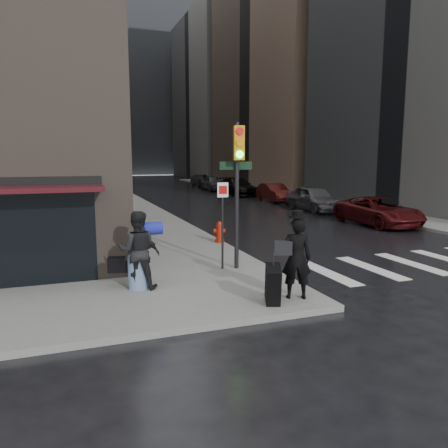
{
  "coord_description": "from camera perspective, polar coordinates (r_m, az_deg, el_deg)",
  "views": [
    {
      "loc": [
        -3.72,
        -9.83,
        3.43
      ],
      "look_at": [
        0.99,
        3.06,
        1.3
      ],
      "focal_mm": 35.0,
      "sensor_mm": 36.0,
      "label": 1
    }
  ],
  "objects": [
    {
      "name": "ground",
      "position": [
        11.05,
        0.61,
        -9.26
      ],
      "size": [
        140.0,
        140.0,
        0.0
      ],
      "primitive_type": "plane",
      "color": "black",
      "rests_on": "ground"
    },
    {
      "name": "sidewalk_left",
      "position": [
        37.16,
        -14.29,
        3.37
      ],
      "size": [
        4.0,
        50.0,
        0.15
      ],
      "primitive_type": "cube",
      "color": "slate",
      "rests_on": "ground"
    },
    {
      "name": "sidewalk_right",
      "position": [
        40.79,
        4.97,
        4.07
      ],
      "size": [
        3.0,
        50.0,
        0.15
      ],
      "primitive_type": "cube",
      "color": "slate",
      "rests_on": "ground"
    },
    {
      "name": "crosswalk",
      "position": [
        15.96,
        25.37,
        -4.43
      ],
      "size": [
        8.5,
        3.0,
        0.01
      ],
      "color": "silver",
      "rests_on": "ground"
    },
    {
      "name": "bldg_right_mid",
      "position": [
        55.99,
        14.25,
        24.71
      ],
      "size": [
        22.0,
        22.0,
        38.0
      ],
      "primitive_type": "cube",
      "color": "#9C7961",
      "rests_on": "ground"
    },
    {
      "name": "bldg_right_far",
      "position": [
        74.6,
        3.69,
        15.79
      ],
      "size": [
        22.0,
        20.0,
        25.0
      ],
      "primitive_type": "cube",
      "color": "gray",
      "rests_on": "ground"
    },
    {
      "name": "bldg_distant",
      "position": [
        89.25,
        -14.24,
        16.66
      ],
      "size": [
        40.0,
        12.0,
        32.0
      ],
      "primitive_type": "cube",
      "color": "gray",
      "rests_on": "ground"
    },
    {
      "name": "man_overcoat",
      "position": [
        10.15,
        8.83,
        -4.94
      ],
      "size": [
        1.38,
        0.95,
        2.1
      ],
      "rotation": [
        0.0,
        0.0,
        2.77
      ],
      "color": "black",
      "rests_on": "ground"
    },
    {
      "name": "man_jeans",
      "position": [
        11.03,
        -11.28,
        -3.37
      ],
      "size": [
        1.37,
        0.98,
        1.96
      ],
      "rotation": [
        0.0,
        0.0,
        2.91
      ],
      "color": "black",
      "rests_on": "ground"
    },
    {
      "name": "man_greycoat",
      "position": [
        11.05,
        -10.61,
        -4.21
      ],
      "size": [
        1.03,
        0.69,
        1.63
      ],
      "rotation": [
        0.0,
        0.0,
        3.48
      ],
      "color": "black",
      "rests_on": "ground"
    },
    {
      "name": "traffic_light",
      "position": [
        12.53,
        1.62,
        6.31
      ],
      "size": [
        1.05,
        0.55,
        4.23
      ],
      "rotation": [
        0.0,
        0.0,
        -0.16
      ],
      "color": "black",
      "rests_on": "ground"
    },
    {
      "name": "fire_hydrant",
      "position": [
        16.79,
        -0.59,
        -1.18
      ],
      "size": [
        0.47,
        0.36,
        0.81
      ],
      "rotation": [
        0.0,
        0.0,
        -0.37
      ],
      "color": "#A51B0A",
      "rests_on": "ground"
    },
    {
      "name": "parked_car_0",
      "position": [
        23.3,
        19.51,
        1.6
      ],
      "size": [
        2.45,
        5.13,
        1.41
      ],
      "primitive_type": "imported",
      "rotation": [
        0.0,
        0.0,
        -0.02
      ],
      "color": "#450D10",
      "rests_on": "ground"
    },
    {
      "name": "parked_car_1",
      "position": [
        28.22,
        11.67,
        3.31
      ],
      "size": [
        2.04,
        4.78,
        1.61
      ],
      "primitive_type": "imported",
      "rotation": [
        0.0,
        0.0,
        -0.03
      ],
      "color": "#48484D",
      "rests_on": "ground"
    },
    {
      "name": "parked_car_2",
      "position": [
        33.65,
        6.58,
        4.1
      ],
      "size": [
        1.63,
        4.26,
        1.39
      ],
      "primitive_type": "imported",
      "rotation": [
        0.0,
        0.0,
        -0.04
      ],
      "color": "#3F0F0C",
      "rests_on": "ground"
    },
    {
      "name": "parked_car_3",
      "position": [
        38.94,
        1.75,
        4.89
      ],
      "size": [
        2.55,
        5.41,
        1.53
      ],
      "primitive_type": "imported",
      "rotation": [
        0.0,
        0.0,
        0.08
      ],
      "color": "black",
      "rests_on": "ground"
    },
    {
      "name": "parked_car_4",
      "position": [
        44.58,
        -1.38,
        5.39
      ],
      "size": [
        1.9,
        4.52,
        1.53
      ],
      "primitive_type": "imported",
      "rotation": [
        0.0,
        0.0,
        -0.02
      ],
      "color": "#44444A",
      "rests_on": "ground"
    },
    {
      "name": "parked_car_5",
      "position": [
        50.52,
        -3.09,
        5.67
      ],
      "size": [
        1.5,
        4.06,
        1.33
      ],
      "primitive_type": "imported",
      "rotation": [
        0.0,
        0.0,
        -0.02
      ],
      "color": "black",
      "rests_on": "ground"
    }
  ]
}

